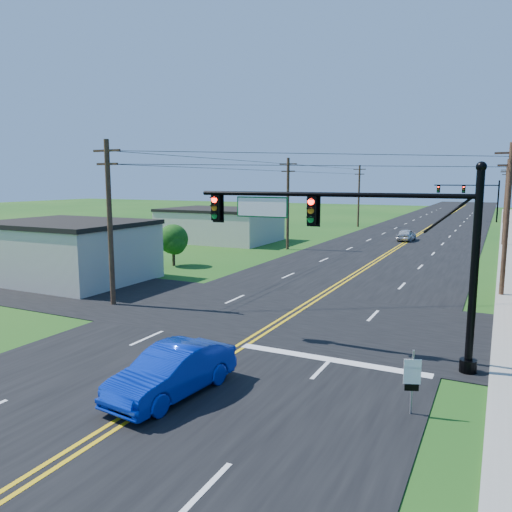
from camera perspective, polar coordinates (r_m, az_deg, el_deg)
The scene contains 18 objects.
ground at distance 15.86m, azimuth -14.64°, elevation -17.24°, with size 260.00×260.00×0.00m, color #144313.
road_main at distance 61.78m, azimuth 17.24°, elevation 1.94°, with size 16.00×220.00×0.04m, color black.
road_cross at distance 25.51m, azimuth 3.35°, elevation -6.87°, with size 70.00×10.00×0.04m, color black.
sidewalk at distance 51.12m, azimuth 27.10°, elevation 0.06°, with size 2.00×160.00×0.08m, color gray.
signal_mast_main at distance 19.48m, azimuth 10.66°, elevation 2.32°, with size 11.30×0.60×7.48m.
signal_mast_far at distance 90.83m, azimuth 23.21°, elevation 6.53°, with size 10.98×0.60×7.48m.
cream_bldg_near at distance 36.54m, azimuth -20.64°, elevation 0.57°, with size 10.20×8.20×4.10m.
cream_bldg_far at distance 56.63m, azimuth -4.11°, elevation 3.59°, with size 12.20×9.20×3.70m.
utility_pole_left_a at distance 28.17m, azimuth -16.37°, elevation 3.98°, with size 1.80×0.28×9.00m.
utility_pole_left_b at distance 49.51m, azimuth 3.66°, elevation 6.19°, with size 1.80×0.28×9.00m.
utility_pole_left_c at distance 75.14m, azimuth 11.67°, elevation 6.87°, with size 1.80×0.28×9.00m.
utility_pole_right_a at distance 32.73m, azimuth 26.75°, elevation 4.01°, with size 1.80×0.28×9.00m.
utility_pole_right_b at distance 58.70m, azimuth 26.66°, elevation 5.68°, with size 1.80×0.28×9.00m.
utility_pole_right_c at distance 88.69m, azimuth 26.61°, elevation 6.39°, with size 1.80×0.28×9.00m.
tree_left at distance 40.53m, azimuth -9.44°, elevation 1.91°, with size 2.40×2.40×3.37m.
blue_car at distance 16.53m, azimuth -9.55°, elevation -12.99°, with size 1.66×4.77×1.57m, color #0829B8.
distant_car at distance 59.12m, azimuth 16.82°, elevation 2.30°, with size 1.58×3.92×1.34m, color silver.
route_sign at distance 15.62m, azimuth 17.41°, elevation -13.12°, with size 0.48×0.20×1.99m.
Camera 1 is at (9.53, -10.66, 6.86)m, focal length 35.00 mm.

